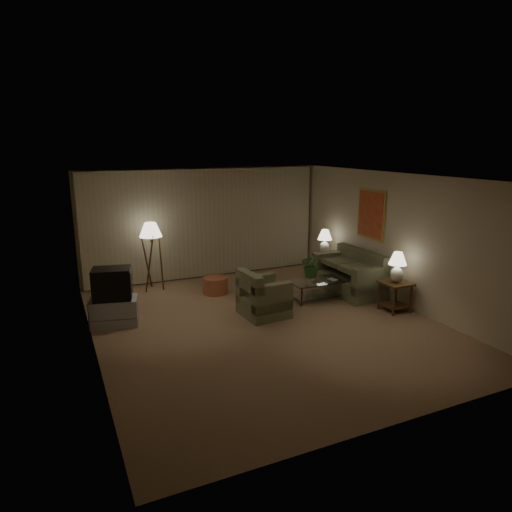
{
  "coord_description": "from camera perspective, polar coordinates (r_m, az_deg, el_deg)",
  "views": [
    {
      "loc": [
        -3.45,
        -7.18,
        3.28
      ],
      "look_at": [
        0.1,
        0.6,
        1.15
      ],
      "focal_mm": 32.0,
      "sensor_mm": 36.0,
      "label": 1
    }
  ],
  "objects": [
    {
      "name": "ottoman",
      "position": [
        10.25,
        -5.07,
        -3.66
      ],
      "size": [
        0.66,
        0.66,
        0.37
      ],
      "primitive_type": "cylinder",
      "rotation": [
        0.0,
        0.0,
        0.23
      ],
      "color": "#B25F3C",
      "rests_on": "ground"
    },
    {
      "name": "armchair",
      "position": [
        8.87,
        0.99,
        -5.24
      ],
      "size": [
        0.95,
        0.91,
        0.72
      ],
      "rotation": [
        0.0,
        0.0,
        1.63
      ],
      "color": "#6E6F4E",
      "rests_on": "ground"
    },
    {
      "name": "floor_lamp",
      "position": [
        10.55,
        -12.88,
        0.11
      ],
      "size": [
        0.5,
        0.5,
        1.56
      ],
      "color": "#37210F",
      "rests_on": "ground"
    },
    {
      "name": "flowers",
      "position": [
        9.65,
        6.99,
        -0.77
      ],
      "size": [
        0.58,
        0.54,
        0.53
      ],
      "primitive_type": "imported",
      "rotation": [
        0.0,
        0.0,
        -0.31
      ],
      "color": "#2E692F",
      "rests_on": "vase"
    },
    {
      "name": "tv_cabinet",
      "position": [
        8.88,
        -17.3,
        -6.64
      ],
      "size": [
        1.08,
        0.9,
        0.5
      ],
      "primitive_type": "cube",
      "rotation": [
        0.0,
        0.0,
        -0.23
      ],
      "color": "#A0A0A3",
      "rests_on": "ground"
    },
    {
      "name": "ground",
      "position": [
        8.62,
        1.07,
        -8.39
      ],
      "size": [
        7.0,
        7.0,
        0.0
      ],
      "primitive_type": "plane",
      "color": "#9A7855",
      "rests_on": "ground"
    },
    {
      "name": "sofa",
      "position": [
        10.42,
        11.51,
        -2.49
      ],
      "size": [
        1.7,
        0.86,
        0.75
      ],
      "rotation": [
        0.0,
        0.0,
        -1.57
      ],
      "color": "#6E6F4E",
      "rests_on": "ground"
    },
    {
      "name": "table_lamp_far",
      "position": [
        11.36,
        8.59,
        2.04
      ],
      "size": [
        0.35,
        0.35,
        0.61
      ],
      "color": "white",
      "rests_on": "side_table_far"
    },
    {
      "name": "crt_tv",
      "position": [
        8.71,
        -17.56,
        -3.32
      ],
      "size": [
        0.89,
        0.78,
        0.58
      ],
      "primitive_type": "cube",
      "rotation": [
        0.0,
        0.0,
        -0.23
      ],
      "color": "black",
      "rests_on": "tv_cabinet"
    },
    {
      "name": "side_table_far",
      "position": [
        11.48,
        8.49,
        -0.72
      ],
      "size": [
        0.48,
        0.4,
        0.6
      ],
      "color": "#37210F",
      "rests_on": "ground"
    },
    {
      "name": "coffee_table",
      "position": [
        9.89,
        7.63,
        -3.82
      ],
      "size": [
        1.19,
        0.65,
        0.41
      ],
      "color": "silver",
      "rests_on": "ground"
    },
    {
      "name": "room_shell",
      "position": [
        9.48,
        -2.7,
        4.67
      ],
      "size": [
        6.04,
        7.02,
        2.72
      ],
      "color": "beige",
      "rests_on": "ground"
    },
    {
      "name": "side_table_near",
      "position": [
        9.5,
        17.02,
        -4.23
      ],
      "size": [
        0.53,
        0.53,
        0.6
      ],
      "color": "#37210F",
      "rests_on": "ground"
    },
    {
      "name": "table_lamp_near",
      "position": [
        9.35,
        17.26,
        -1.02
      ],
      "size": [
        0.35,
        0.35,
        0.61
      ],
      "color": "white",
      "rests_on": "side_table_near"
    },
    {
      "name": "vase",
      "position": [
        9.75,
        6.93,
        -2.74
      ],
      "size": [
        0.17,
        0.17,
        0.16
      ],
      "primitive_type": "imported",
      "rotation": [
        0.0,
        0.0,
        -0.13
      ],
      "color": "white",
      "rests_on": "coffee_table"
    },
    {
      "name": "book",
      "position": [
        9.89,
        9.2,
        -2.99
      ],
      "size": [
        0.18,
        0.23,
        0.02
      ],
      "primitive_type": "imported",
      "rotation": [
        0.0,
        0.0,
        0.14
      ],
      "color": "olive",
      "rests_on": "coffee_table"
    }
  ]
}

